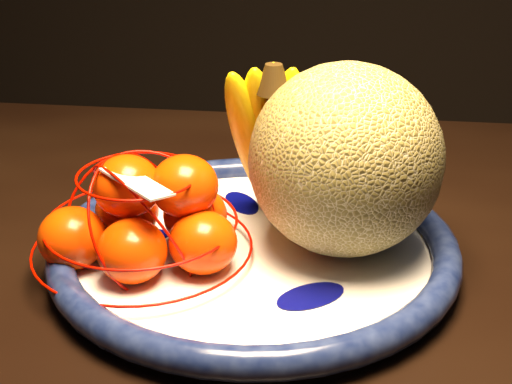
% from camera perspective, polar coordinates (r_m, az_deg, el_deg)
% --- Properties ---
extents(dining_table, '(1.50, 0.96, 0.72)m').
position_cam_1_polar(dining_table, '(0.76, 10.25, -10.29)').
color(dining_table, black).
rests_on(dining_table, ground).
extents(fruit_bowl, '(0.40, 0.40, 0.03)m').
position_cam_1_polar(fruit_bowl, '(0.70, -0.17, -4.42)').
color(fruit_bowl, white).
rests_on(fruit_bowl, dining_table).
extents(cantaloupe, '(0.18, 0.18, 0.18)m').
position_cam_1_polar(cantaloupe, '(0.67, 7.16, 2.58)').
color(cantaloupe, olive).
rests_on(cantaloupe, fruit_bowl).
extents(banana_bunch, '(0.12, 0.12, 0.19)m').
position_cam_1_polar(banana_bunch, '(0.72, 1.25, 4.79)').
color(banana_bunch, yellow).
rests_on(banana_bunch, fruit_bowl).
extents(mandarin_bag, '(0.21, 0.21, 0.13)m').
position_cam_1_polar(mandarin_bag, '(0.67, -8.67, -2.20)').
color(mandarin_bag, '#FF3E00').
rests_on(mandarin_bag, fruit_bowl).
extents(price_tag, '(0.08, 0.06, 0.01)m').
position_cam_1_polar(price_tag, '(0.62, -9.53, 0.81)').
color(price_tag, white).
rests_on(price_tag, mandarin_bag).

